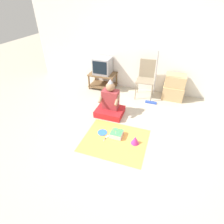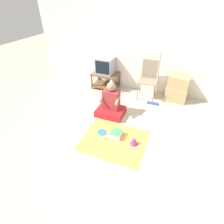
{
  "view_description": "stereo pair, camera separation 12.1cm",
  "coord_description": "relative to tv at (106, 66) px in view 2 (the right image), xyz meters",
  "views": [
    {
      "loc": [
        0.57,
        -2.28,
        2.3
      ],
      "look_at": [
        -0.34,
        0.37,
        0.35
      ],
      "focal_mm": 28.0,
      "sensor_mm": 36.0,
      "label": 1
    },
    {
      "loc": [
        0.69,
        -2.23,
        2.3
      ],
      "look_at": [
        -0.34,
        0.37,
        0.35
      ],
      "focal_mm": 28.0,
      "sensor_mm": 36.0,
      "label": 2
    }
  ],
  "objects": [
    {
      "name": "party_cloth",
      "position": [
        1.0,
        -1.96,
        -0.64
      ],
      "size": [
        1.18,
        0.98,
        0.01
      ],
      "color": "#EFA84C",
      "rests_on": "ground_plane"
    },
    {
      "name": "birthday_cake",
      "position": [
        0.99,
        -1.84,
        -0.59
      ],
      "size": [
        0.22,
        0.22,
        0.18
      ],
      "color": "silver",
      "rests_on": "party_cloth"
    },
    {
      "name": "plastic_spoon_near",
      "position": [
        0.83,
        -1.92,
        -0.63
      ],
      "size": [
        0.06,
        0.14,
        0.01
      ],
      "color": "white",
      "rests_on": "party_cloth"
    },
    {
      "name": "person_seated",
      "position": [
        0.62,
        -1.17,
        -0.39
      ],
      "size": [
        0.59,
        0.49,
        0.83
      ],
      "color": "red",
      "rests_on": "ground_plane"
    },
    {
      "name": "ground_plane",
      "position": [
        1.14,
        -1.95,
        -0.64
      ],
      "size": [
        16.0,
        16.0,
        0.0
      ],
      "primitive_type": "plane",
      "color": "#BCB29E"
    },
    {
      "name": "cardboard_box_stack",
      "position": [
        1.9,
        0.01,
        -0.34
      ],
      "size": [
        0.5,
        0.41,
        0.64
      ],
      "color": "tan",
      "rests_on": "ground_plane"
    },
    {
      "name": "tv",
      "position": [
        0.0,
        0.0,
        0.0
      ],
      "size": [
        0.45,
        0.44,
        0.43
      ],
      "color": "#99999E",
      "rests_on": "tv_stand"
    },
    {
      "name": "party_hat_blue",
      "position": [
        1.37,
        -1.92,
        -0.56
      ],
      "size": [
        0.15,
        0.15,
        0.16
      ],
      "color": "#CC338C",
      "rests_on": "party_cloth"
    },
    {
      "name": "wall_back",
      "position": [
        1.14,
        0.27,
        0.63
      ],
      "size": [
        6.4,
        0.06,
        2.55
      ],
      "color": "white",
      "rests_on": "ground_plane"
    },
    {
      "name": "dust_mop",
      "position": [
        1.43,
        -0.28,
        -0.25
      ],
      "size": [
        0.28,
        0.52,
        1.29
      ],
      "color": "#2D4CB2",
      "rests_on": "ground_plane"
    },
    {
      "name": "folding_chair",
      "position": [
        1.19,
        -0.08,
        -0.1
      ],
      "size": [
        0.46,
        0.44,
        0.94
      ],
      "color": "gray",
      "rests_on": "ground_plane"
    },
    {
      "name": "tv_stand",
      "position": [
        -0.0,
        -0.01,
        -0.39
      ],
      "size": [
        0.72,
        0.5,
        0.43
      ],
      "color": "brown",
      "rests_on": "ground_plane"
    },
    {
      "name": "plastic_spoon_far",
      "position": [
        0.82,
        -1.95,
        -0.63
      ],
      "size": [
        0.04,
        0.15,
        0.01
      ],
      "color": "white",
      "rests_on": "party_cloth"
    },
    {
      "name": "paper_plate",
      "position": [
        0.7,
        -1.84,
        -0.63
      ],
      "size": [
        0.19,
        0.19,
        0.01
      ],
      "color": "blue",
      "rests_on": "party_cloth"
    }
  ]
}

